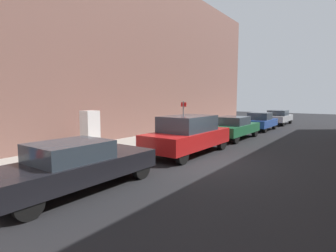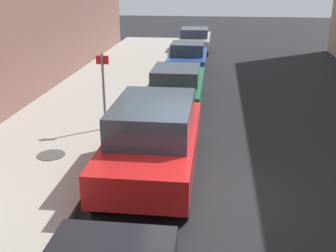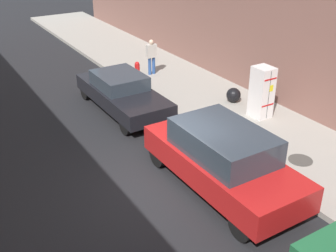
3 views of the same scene
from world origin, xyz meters
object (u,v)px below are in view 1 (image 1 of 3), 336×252
parked_sedan_dark (76,165)px  trash_bag (61,149)px  street_sign_post (183,118)px  parked_suv_red (188,134)px  discarded_refrigerator (90,130)px  parked_sedan_green (234,127)px  parked_hatchback_blue (260,121)px  parked_sedan_silver (278,117)px

parked_sedan_dark → trash_bag: bearing=153.5°
trash_bag → parked_sedan_dark: (3.76, -1.88, 0.27)m
street_sign_post → parked_suv_red: street_sign_post is taller
street_sign_post → discarded_refrigerator: bearing=-111.3°
discarded_refrigerator → parked_suv_red: (3.73, 2.55, -0.16)m
discarded_refrigerator → parked_sedan_green: (3.73, 8.03, -0.33)m
trash_bag → parked_hatchback_blue: parked_hatchback_blue is taller
parked_hatchback_blue → discarded_refrigerator: bearing=-105.4°
parked_sedan_dark → parked_hatchback_blue: bearing=90.0°
discarded_refrigerator → parked_sedan_green: bearing=65.1°
parked_hatchback_blue → parked_sedan_dark: bearing=-90.0°
trash_bag → parked_sedan_green: bearing=68.4°
street_sign_post → parked_sedan_green: street_sign_post is taller
parked_hatchback_blue → trash_bag: bearing=-104.1°
parked_sedan_green → parked_sedan_silver: bearing=90.0°
trash_bag → parked_suv_red: parked_suv_red is taller
parked_sedan_dark → street_sign_post: bearing=102.2°
street_sign_post → trash_bag: 6.80m
parked_sedan_dark → parked_sedan_silver: 22.65m
parked_sedan_dark → parked_sedan_green: 11.38m
trash_bag → parked_sedan_silver: bearing=79.7°
parked_suv_red → parked_hatchback_blue: size_ratio=1.25×
street_sign_post → parked_hatchback_blue: bearing=78.2°
street_sign_post → parked_suv_red: (1.80, -2.41, -0.52)m
street_sign_post → parked_sedan_green: size_ratio=0.48×
street_sign_post → parked_sedan_silver: bearing=82.9°
street_sign_post → parked_suv_red: 3.05m
parked_sedan_dark → parked_sedan_green: parked_sedan_green is taller
parked_hatchback_blue → parked_sedan_silver: 5.78m
discarded_refrigerator → parked_suv_red: 4.52m
street_sign_post → parked_sedan_dark: size_ratio=0.48×
parked_sedan_silver → parked_sedan_green: bearing=-90.0°
discarded_refrigerator → parked_suv_red: discarded_refrigerator is taller
parked_sedan_silver → parked_hatchback_blue: bearing=-90.0°
discarded_refrigerator → street_sign_post: (1.94, 4.96, 0.35)m
parked_sedan_green → parked_hatchback_blue: bearing=90.0°
parked_suv_red → parked_hatchback_blue: 10.97m
parked_suv_red → parked_sedan_silver: bearing=90.0°
parked_sedan_green → parked_sedan_silver: size_ratio=1.04×
trash_bag → parked_sedan_dark: size_ratio=0.12×
parked_sedan_dark → parked_sedan_silver: size_ratio=1.06×
discarded_refrigerator → parked_sedan_dark: 5.03m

